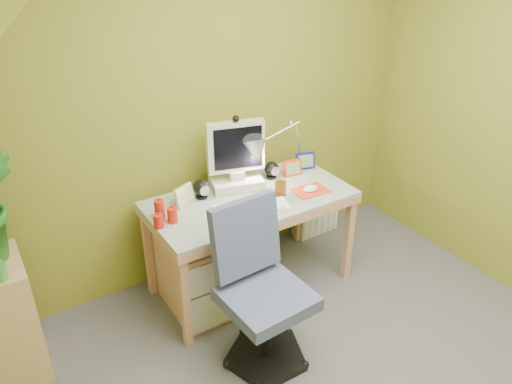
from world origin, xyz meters
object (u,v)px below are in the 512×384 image
monitor (236,152)px  desk_lamp (292,134)px  desk (251,243)px  radiator (315,211)px  side_ledge (9,319)px  task_chair (267,297)px

monitor → desk_lamp: size_ratio=0.87×
desk → radiator: desk is taller
monitor → side_ledge: size_ratio=0.68×
monitor → task_chair: size_ratio=0.53×
desk_lamp → radiator: size_ratio=1.52×
monitor → side_ledge: (-1.52, -0.13, -0.59)m
desk → side_ledge: size_ratio=1.81×
task_chair → desk_lamp: bearing=44.4°
desk_lamp → desk: bearing=-159.0°
desk → monitor: 0.63m
side_ledge → radiator: side_ledge is taller
radiator → monitor: bearing=-171.9°
desk → desk_lamp: (0.45, 0.18, 0.64)m
desk → radiator: size_ratio=3.55×
task_chair → radiator: 1.49m
monitor → task_chair: 1.00m
side_ledge → task_chair: size_ratio=0.79×
side_ledge → task_chair: 1.42m
monitor → desk_lamp: (0.45, 0.00, 0.04)m
desk → desk_lamp: size_ratio=2.34×
desk → task_chair: (-0.28, -0.64, 0.11)m
monitor → desk_lamp: 0.45m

